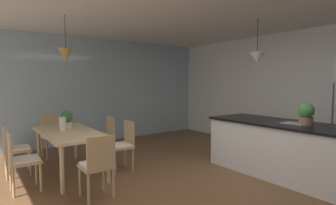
{
  "coord_description": "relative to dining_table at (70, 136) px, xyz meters",
  "views": [
    {
      "loc": [
        2.71,
        -2.55,
        1.56
      ],
      "look_at": [
        -1.26,
        0.35,
        1.19
      ],
      "focal_mm": 28.53,
      "sensor_mm": 36.0,
      "label": 1
    }
  ],
  "objects": [
    {
      "name": "potted_plant_on_island",
      "position": [
        2.59,
        2.84,
        0.43
      ],
      "size": [
        0.23,
        0.23,
        0.35
      ],
      "color": "#8C664C",
      "rests_on": "kitchen_island"
    },
    {
      "name": "chair_far_left",
      "position": [
        -0.4,
        0.79,
        -0.18
      ],
      "size": [
        0.41,
        0.41,
        0.87
      ],
      "color": "tan",
      "rests_on": "ground_plane"
    },
    {
      "name": "vase_on_dining_table",
      "position": [
        -0.19,
        -0.06,
        0.19
      ],
      "size": [
        0.12,
        0.12,
        0.24
      ],
      "color": "silver",
      "rests_on": "dining_table"
    },
    {
      "name": "wall_back_kitchen",
      "position": [
        1.93,
        4.52,
        0.7
      ],
      "size": [
        10.0,
        0.12,
        2.7
      ],
      "primitive_type": "cube",
      "color": "white",
      "rests_on": "ground_plane"
    },
    {
      "name": "window_wall_left_glazing",
      "position": [
        -2.13,
        1.26,
        0.7
      ],
      "size": [
        0.06,
        8.4,
        2.7
      ],
      "primitive_type": "cube",
      "color": "#9EB7C6",
      "rests_on": "ground_plane"
    },
    {
      "name": "chair_near_left",
      "position": [
        -0.41,
        -0.79,
        -0.18
      ],
      "size": [
        0.42,
        0.42,
        0.87
      ],
      "color": "tan",
      "rests_on": "ground_plane"
    },
    {
      "name": "chair_window_end",
      "position": [
        -1.27,
        -0.0,
        -0.18
      ],
      "size": [
        0.43,
        0.43,
        0.87
      ],
      "color": "tan",
      "rests_on": "ground_plane"
    },
    {
      "name": "chair_far_right",
      "position": [
        0.41,
        0.79,
        -0.18
      ],
      "size": [
        0.42,
        0.42,
        0.87
      ],
      "color": "tan",
      "rests_on": "ground_plane"
    },
    {
      "name": "chair_near_right",
      "position": [
        0.4,
        -0.79,
        -0.18
      ],
      "size": [
        0.4,
        0.4,
        0.87
      ],
      "color": "tan",
      "rests_on": "ground_plane"
    },
    {
      "name": "kitchen_island",
      "position": [
        2.13,
        2.84,
        -0.19
      ],
      "size": [
        2.29,
        0.98,
        0.91
      ],
      "color": "silver",
      "rests_on": "ground_plane"
    },
    {
      "name": "chair_kitchen_end",
      "position": [
        1.27,
        -0.0,
        -0.18
      ],
      "size": [
        0.4,
        0.4,
        0.87
      ],
      "color": "tan",
      "rests_on": "ground_plane"
    },
    {
      "name": "pendant_over_island_main",
      "position": [
        1.68,
        2.84,
        1.35
      ],
      "size": [
        0.25,
        0.25,
        0.8
      ],
      "color": "black"
    },
    {
      "name": "potted_plant_on_table",
      "position": [
        -0.35,
        0.05,
        0.24
      ],
      "size": [
        0.23,
        0.23,
        0.32
      ],
      "color": "beige",
      "rests_on": "dining_table"
    },
    {
      "name": "pendant_over_table",
      "position": [
        -0.08,
        -0.0,
        1.36
      ],
      "size": [
        0.23,
        0.23,
        0.8
      ],
      "color": "black"
    },
    {
      "name": "dining_table",
      "position": [
        0.0,
        0.0,
        0.0
      ],
      "size": [
        1.8,
        0.85,
        0.72
      ],
      "color": "#D1B284",
      "rests_on": "ground_plane"
    },
    {
      "name": "ground_plane",
      "position": [
        1.93,
        1.26,
        -0.67
      ],
      "size": [
        10.0,
        8.4,
        0.04
      ],
      "primitive_type": "cube",
      "color": "brown"
    }
  ]
}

